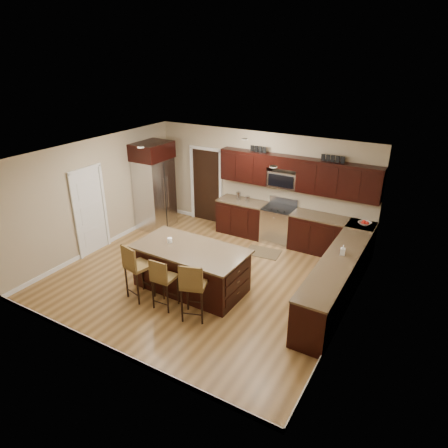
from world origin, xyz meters
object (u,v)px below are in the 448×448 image
Objects in this scene: stool_mid at (162,278)px; refrigerator at (154,185)px; stool_right at (193,285)px; stool_left at (135,266)px; range at (278,224)px; island at (191,269)px.

refrigerator is (-2.57, 2.97, 0.54)m from stool_mid.
stool_mid is 0.91× the size of stool_right.
stool_left is 1.01× the size of stool_right.
stool_right is at bearing 13.43° from stool_left.
refrigerator reaches higher than stool_mid.
range is at bearing 76.52° from stool_mid.
island is 0.87m from stool_mid.
stool_left is at bearing -128.17° from island.
island is (-0.68, -2.93, -0.04)m from range.
stool_right is at bearing -51.84° from island.
refrigerator is at bearing 142.07° from island.
refrigerator reaches higher than stool_right.
stool_right reaches higher than stool_mid.
range is at bearing 83.35° from stool_left.
stool_left reaches higher than range.
stool_right is at bearing -90.61° from range.
island is 0.98× the size of refrigerator.
refrigerator is at bearing -166.38° from range.
stool_right reaches higher than island.
range is at bearing 78.12° from island.
island is 1.14m from stool_left.
refrigerator is (-1.93, 2.98, 0.47)m from stool_left.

